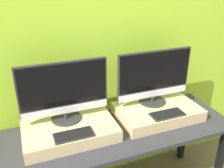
# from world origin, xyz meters

# --- Properties ---
(wall_back) EXTENTS (8.00, 0.04, 2.60)m
(wall_back) POSITION_xyz_m (0.00, 0.69, 1.30)
(wall_back) COLOR #9ED12D
(wall_back) RESTS_ON ground_plane
(workbench) EXTENTS (1.75, 0.62, 0.71)m
(workbench) POSITION_xyz_m (0.00, 0.31, 0.64)
(workbench) COLOR #2D2D33
(workbench) RESTS_ON ground_plane
(wooden_riser_left) EXTENTS (0.65, 0.42, 0.09)m
(wooden_riser_left) POSITION_xyz_m (-0.36, 0.36, 0.76)
(wooden_riser_left) COLOR #D6B77F
(wooden_riser_left) RESTS_ON workbench
(monitor_left) EXTENTS (0.63, 0.22, 0.44)m
(monitor_left) POSITION_xyz_m (-0.36, 0.45, 1.03)
(monitor_left) COLOR #282828
(monitor_left) RESTS_ON wooden_riser_left
(keyboard_left) EXTENTS (0.26, 0.12, 0.01)m
(keyboard_left) POSITION_xyz_m (-0.36, 0.22, 0.81)
(keyboard_left) COLOR #2D2D2D
(keyboard_left) RESTS_ON wooden_riser_left
(wooden_riser_right) EXTENTS (0.65, 0.42, 0.09)m
(wooden_riser_right) POSITION_xyz_m (0.36, 0.36, 0.76)
(wooden_riser_right) COLOR #D6B77F
(wooden_riser_right) RESTS_ON workbench
(monitor_right) EXTENTS (0.63, 0.22, 0.44)m
(monitor_right) POSITION_xyz_m (0.36, 0.45, 1.03)
(monitor_right) COLOR #282828
(monitor_right) RESTS_ON wooden_riser_right
(keyboard_right) EXTENTS (0.26, 0.12, 0.01)m
(keyboard_right) POSITION_xyz_m (0.36, 0.22, 0.81)
(keyboard_right) COLOR #2D2D2D
(keyboard_right) RESTS_ON wooden_riser_right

